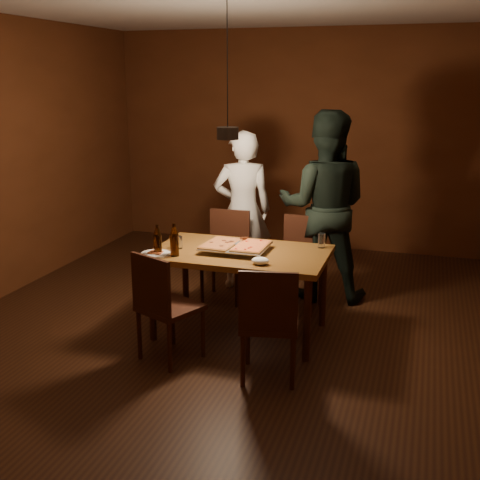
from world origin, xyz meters
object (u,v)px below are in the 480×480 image
(chair_far_right, at_px, (301,254))
(chair_near_right, at_px, (269,314))
(beer_bottle_b, at_px, (174,240))
(chair_near_left, at_px, (162,298))
(pizza_tray, at_px, (236,248))
(diner_white, at_px, (243,210))
(diner_dark, at_px, (324,207))
(plate_slice, at_px, (155,254))
(dining_table, at_px, (240,259))
(beer_bottle_a, at_px, (158,240))
(pendant_lamp, at_px, (228,132))

(chair_far_right, height_order, chair_near_right, same)
(chair_near_right, relative_size, beer_bottle_b, 1.77)
(chair_near_left, bearing_deg, pizza_tray, 86.47)
(chair_near_left, bearing_deg, diner_white, 112.19)
(diner_dark, bearing_deg, chair_far_right, 58.88)
(plate_slice, bearing_deg, dining_table, 25.99)
(plate_slice, bearing_deg, chair_near_right, -23.27)
(dining_table, distance_m, beer_bottle_a, 0.73)
(chair_near_right, distance_m, plate_slice, 1.24)
(chair_far_right, height_order, diner_white, diner_white)
(plate_slice, bearing_deg, beer_bottle_a, 26.03)
(beer_bottle_b, bearing_deg, chair_near_right, -27.84)
(chair_far_right, bearing_deg, beer_bottle_b, 56.62)
(diner_dark, bearing_deg, chair_near_left, 57.02)
(beer_bottle_b, height_order, plate_slice, beer_bottle_b)
(plate_slice, bearing_deg, beer_bottle_b, 7.29)
(beer_bottle_b, bearing_deg, pendant_lamp, 38.62)
(beer_bottle_a, bearing_deg, beer_bottle_b, 4.66)
(chair_near_right, bearing_deg, beer_bottle_a, 144.94)
(dining_table, relative_size, pizza_tray, 2.73)
(chair_far_right, xyz_separation_m, diner_white, (-0.72, 0.42, 0.30))
(pizza_tray, relative_size, pendant_lamp, 0.50)
(pizza_tray, distance_m, beer_bottle_a, 0.67)
(diner_white, height_order, pendant_lamp, pendant_lamp)
(chair_near_right, bearing_deg, pendant_lamp, 114.83)
(dining_table, bearing_deg, plate_slice, -154.01)
(chair_near_left, distance_m, plate_slice, 0.52)
(dining_table, distance_m, diner_white, 1.26)
(chair_far_right, bearing_deg, diner_white, -25.01)
(diner_dark, bearing_deg, diner_white, -11.86)
(chair_far_right, distance_m, diner_white, 0.89)
(beer_bottle_b, relative_size, plate_slice, 1.12)
(chair_near_left, height_order, diner_dark, diner_dark)
(plate_slice, height_order, diner_dark, diner_dark)
(dining_table, relative_size, chair_far_right, 3.09)
(plate_slice, distance_m, diner_white, 1.55)
(beer_bottle_b, xyz_separation_m, diner_white, (0.13, 1.50, -0.05))
(beer_bottle_a, height_order, beer_bottle_b, beer_bottle_b)
(chair_far_right, xyz_separation_m, diner_dark, (0.15, 0.32, 0.41))
(pendant_lamp, bearing_deg, beer_bottle_b, -141.38)
(dining_table, height_order, diner_dark, diner_dark)
(dining_table, relative_size, diner_dark, 0.79)
(chair_near_right, relative_size, diner_dark, 0.26)
(pizza_tray, height_order, beer_bottle_b, beer_bottle_b)
(chair_near_right, distance_m, pizza_tray, 0.97)
(dining_table, distance_m, pizza_tray, 0.10)
(chair_near_right, bearing_deg, beer_bottle_b, 141.13)
(chair_far_right, relative_size, diner_dark, 0.26)
(plate_slice, bearing_deg, chair_near_left, -59.73)
(chair_near_right, xyz_separation_m, pizza_tray, (-0.51, 0.79, 0.24))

